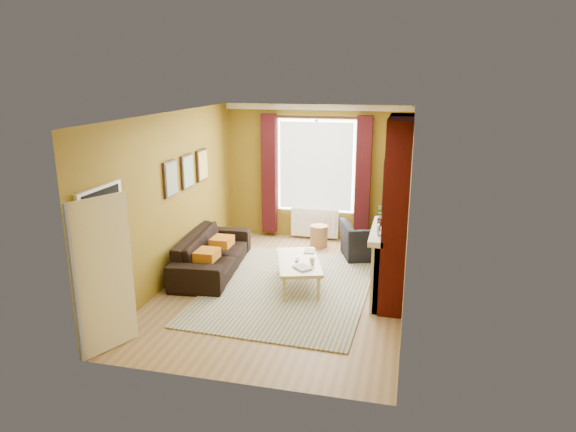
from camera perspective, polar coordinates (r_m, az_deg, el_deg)
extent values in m
plane|color=brown|center=(8.50, -0.40, -7.94)|extent=(5.50, 5.50, 0.00)
cube|color=olive|center=(10.67, 3.15, 4.80)|extent=(3.80, 0.02, 2.80)
cube|color=olive|center=(5.54, -7.32, -5.62)|extent=(3.80, 0.02, 2.80)
cube|color=olive|center=(7.82, 13.22, 0.41)|extent=(0.02, 5.50, 2.80)
cube|color=olive|center=(8.69, -12.68, 1.95)|extent=(0.02, 5.50, 2.80)
cube|color=silver|center=(7.81, -0.44, 11.25)|extent=(3.80, 5.50, 0.01)
cube|color=#410C09|center=(7.82, 11.94, 0.49)|extent=(0.35, 1.40, 2.80)
cube|color=white|center=(8.08, 10.22, -5.25)|extent=(0.12, 1.30, 1.10)
cube|color=white|center=(7.92, 10.05, -1.63)|extent=(0.22, 1.40, 0.08)
cube|color=white|center=(7.56, 9.78, -6.98)|extent=(0.16, 0.14, 1.04)
cube|color=white|center=(8.64, 10.33, -4.09)|extent=(0.16, 0.14, 1.04)
cube|color=black|center=(8.12, 10.40, -5.92)|extent=(0.06, 0.80, 0.90)
cube|color=black|center=(8.28, 10.12, -8.62)|extent=(0.20, 1.00, 0.06)
cube|color=white|center=(7.55, 9.99, -1.53)|extent=(0.03, 0.12, 0.16)
cube|color=black|center=(7.79, 10.11, -1.08)|extent=(0.03, 0.10, 0.14)
cylinder|color=black|center=(8.03, 10.22, -0.65)|extent=(0.10, 0.10, 0.12)
cube|color=black|center=(7.72, 10.72, 3.81)|extent=(0.03, 0.60, 0.75)
cube|color=olive|center=(7.73, 10.57, 3.81)|extent=(0.01, 0.52, 0.66)
cube|color=white|center=(10.46, 3.22, 11.99)|extent=(3.80, 0.08, 0.12)
cube|color=white|center=(10.61, 3.14, 5.57)|extent=(1.60, 0.04, 1.90)
cube|color=silver|center=(10.57, 3.10, 5.53)|extent=(1.50, 0.02, 1.80)
cube|color=white|center=(10.59, 3.12, 5.55)|extent=(0.06, 0.04, 1.90)
cube|color=#3D0D11|center=(10.78, -2.11, 4.66)|extent=(0.30, 0.16, 2.50)
cube|color=#3D0D11|center=(10.43, 8.34, 4.13)|extent=(0.30, 0.16, 2.50)
cylinder|color=black|center=(10.40, 3.13, 10.92)|extent=(2.30, 0.05, 0.05)
cube|color=white|center=(10.82, 2.98, -0.77)|extent=(1.00, 0.10, 0.60)
cube|color=white|center=(10.85, 0.58, -0.70)|extent=(0.04, 0.03, 0.56)
cube|color=white|center=(10.83, 1.15, -0.74)|extent=(0.04, 0.03, 0.56)
cube|color=white|center=(10.81, 1.72, -0.77)|extent=(0.04, 0.03, 0.56)
cube|color=white|center=(10.78, 2.29, -0.81)|extent=(0.04, 0.03, 0.56)
cube|color=white|center=(10.76, 2.86, -0.85)|extent=(0.04, 0.03, 0.56)
cube|color=white|center=(10.75, 3.44, -0.89)|extent=(0.04, 0.03, 0.56)
cube|color=white|center=(10.73, 4.02, -0.93)|extent=(0.04, 0.03, 0.56)
cube|color=white|center=(10.71, 4.60, -0.96)|extent=(0.04, 0.03, 0.56)
cube|color=white|center=(10.70, 5.18, -1.00)|extent=(0.04, 0.03, 0.56)
cube|color=black|center=(8.51, -12.93, 4.07)|extent=(0.04, 0.44, 0.58)
cube|color=#C88A2F|center=(8.50, -12.78, 4.07)|extent=(0.01, 0.38, 0.52)
cube|color=black|center=(9.09, -11.13, 4.88)|extent=(0.04, 0.44, 0.58)
cube|color=#2E8B4E|center=(9.08, -10.99, 4.88)|extent=(0.01, 0.38, 0.52)
cube|color=black|center=(9.67, -9.54, 5.60)|extent=(0.04, 0.44, 0.58)
cube|color=orange|center=(9.66, -9.41, 5.59)|extent=(0.01, 0.38, 0.52)
cube|color=white|center=(7.08, -19.55, -5.08)|extent=(0.05, 0.94, 2.06)
cube|color=black|center=(7.07, -19.41, -5.09)|extent=(0.02, 0.80, 1.98)
cube|color=white|center=(6.70, -19.79, -6.28)|extent=(0.37, 0.74, 1.98)
imported|color=#38672E|center=(8.30, 10.38, 0.41)|extent=(0.14, 0.10, 0.27)
cube|color=#AA5E0E|center=(8.54, -9.00, -4.27)|extent=(0.34, 0.40, 0.16)
cube|color=#AA5E0E|center=(9.15, -7.34, -2.84)|extent=(0.34, 0.40, 0.16)
cube|color=#34648F|center=(8.45, -0.01, -8.01)|extent=(2.69, 3.63, 0.02)
imported|color=black|center=(9.17, -8.40, -4.04)|extent=(1.12, 2.38, 0.67)
imported|color=black|center=(9.82, 9.20, -2.71)|extent=(1.29, 1.20, 0.68)
cube|color=tan|center=(8.41, 1.17, -5.14)|extent=(1.02, 1.46, 0.06)
cylinder|color=tan|center=(7.93, -0.40, -8.20)|extent=(0.07, 0.07, 0.39)
cylinder|color=tan|center=(7.97, 3.44, -8.08)|extent=(0.07, 0.07, 0.39)
cylinder|color=tan|center=(9.03, -0.84, -5.16)|extent=(0.07, 0.07, 0.39)
cylinder|color=tan|center=(9.07, 2.51, -5.08)|extent=(0.07, 0.07, 0.39)
cylinder|color=#A07245|center=(10.37, 3.46, -2.24)|extent=(0.41, 0.41, 0.44)
cylinder|color=black|center=(10.31, 10.97, -3.83)|extent=(0.34, 0.34, 0.03)
cylinder|color=black|center=(10.07, 11.21, 0.56)|extent=(0.03, 0.03, 1.60)
cone|color=beige|center=(9.90, 11.45, 5.11)|extent=(0.34, 0.34, 0.19)
imported|color=#999999|center=(8.01, 0.99, -5.91)|extent=(0.35, 0.35, 0.03)
imported|color=#999999|center=(8.84, 1.83, -3.86)|extent=(0.21, 0.27, 0.02)
imported|color=#999999|center=(8.25, 2.71, -5.05)|extent=(0.13, 0.13, 0.09)
cube|color=#28282A|center=(8.39, 1.01, -4.93)|extent=(0.06, 0.16, 0.02)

